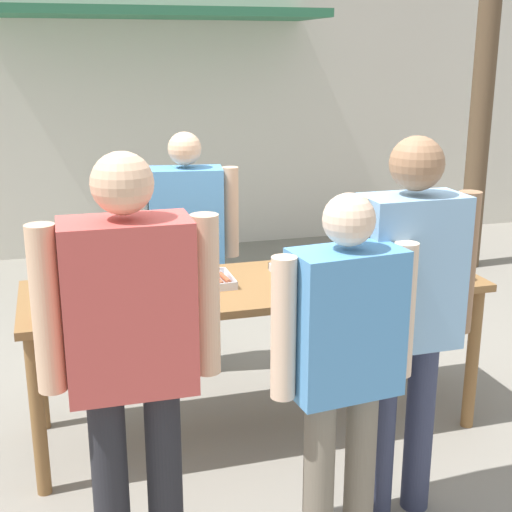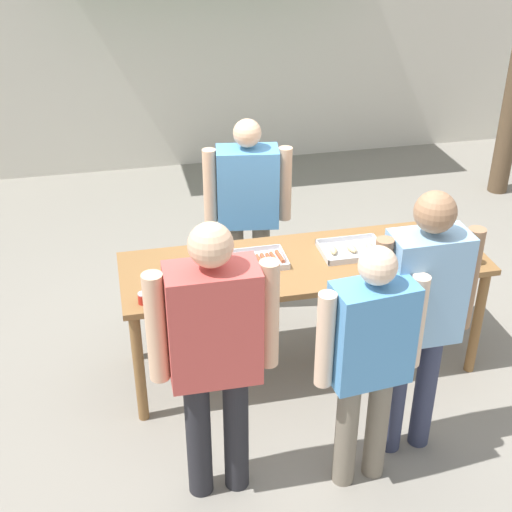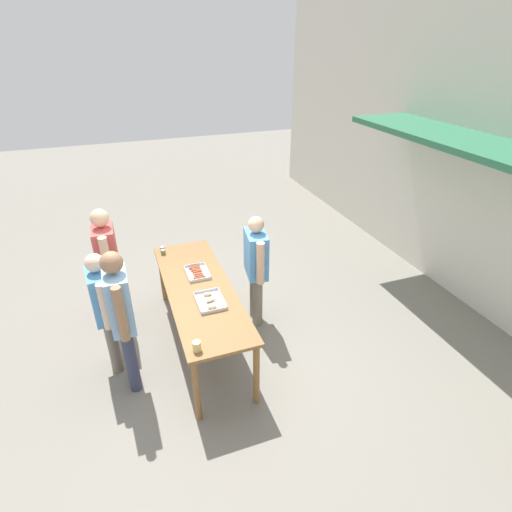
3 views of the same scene
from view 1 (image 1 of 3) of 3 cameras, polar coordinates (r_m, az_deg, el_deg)
name	(u,v)px [view 1 (image 1 of 3)]	position (r m, az deg, el deg)	size (l,w,h in m)	color
ground_plane	(256,426)	(4.18, 0.00, -13.46)	(24.00, 24.00, 0.00)	gray
building_facade_back	(146,31)	(7.54, -8.81, 17.40)	(12.00, 1.11, 4.50)	beige
serving_table	(256,299)	(3.86, 0.00, -3.50)	(2.45, 0.78, 0.86)	brown
food_tray_sausages	(196,282)	(3.80, -4.86, -2.12)	(0.40, 0.28, 0.04)	silver
food_tray_buns	(313,272)	(3.98, 4.59, -1.27)	(0.43, 0.31, 0.05)	silver
condiment_jar_mustard	(44,314)	(3.42, -16.59, -4.50)	(0.06, 0.06, 0.07)	#B22319
condiment_jar_ketchup	(65,313)	(3.42, -15.06, -4.41)	(0.06, 0.06, 0.07)	#567A38
beer_cup	(462,271)	(4.01, 16.13, -1.15)	(0.09, 0.09, 0.11)	#DBC67A
person_server_behind_table	(187,236)	(4.53, -5.54, 1.60)	(0.66, 0.32, 1.59)	#756B5B
person_customer_holding_hotdog	(130,342)	(2.71, -10.01, -6.77)	(0.69, 0.26, 1.73)	#232328
person_customer_with_cup	(408,300)	(3.12, 12.08, -3.50)	(0.62, 0.24, 1.74)	#333851
person_customer_waiting_in_line	(344,353)	(2.86, 7.06, -7.67)	(0.62, 0.28, 1.56)	#756B5B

